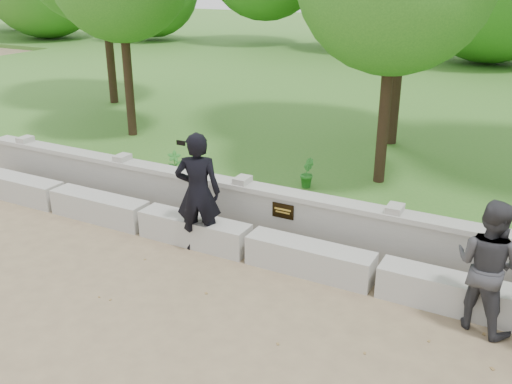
% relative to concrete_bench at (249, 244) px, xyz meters
% --- Properties ---
extents(ground, '(80.00, 80.00, 0.00)m').
position_rel_concrete_bench_xyz_m(ground, '(-0.00, -1.90, -0.22)').
color(ground, '#907C58').
rests_on(ground, ground).
extents(lawn, '(40.00, 22.00, 0.25)m').
position_rel_concrete_bench_xyz_m(lawn, '(-0.00, 12.10, -0.10)').
color(lawn, '#387124').
rests_on(lawn, ground).
extents(concrete_bench, '(11.90, 0.45, 0.45)m').
position_rel_concrete_bench_xyz_m(concrete_bench, '(0.00, 0.00, 0.00)').
color(concrete_bench, '#B1AFA7').
rests_on(concrete_bench, ground).
extents(parapet_wall, '(12.50, 0.35, 0.90)m').
position_rel_concrete_bench_xyz_m(parapet_wall, '(0.00, 0.70, 0.24)').
color(parapet_wall, '#A7A59D').
rests_on(parapet_wall, ground).
extents(man_main, '(0.82, 0.77, 1.90)m').
position_rel_concrete_bench_xyz_m(man_main, '(-0.83, -0.10, 0.73)').
color(man_main, black).
rests_on(man_main, ground).
extents(visitor_left, '(1.00, 0.90, 1.69)m').
position_rel_concrete_bench_xyz_m(visitor_left, '(3.39, -0.24, 0.62)').
color(visitor_left, '#36363A').
rests_on(visitor_left, ground).
extents(shrub_a, '(0.33, 0.31, 0.52)m').
position_rel_concrete_bench_xyz_m(shrub_a, '(-2.76, 1.94, 0.28)').
color(shrub_a, '#2D7A29').
rests_on(shrub_a, lawn).
extents(shrub_b, '(0.34, 0.37, 0.56)m').
position_rel_concrete_bench_xyz_m(shrub_b, '(-0.18, 2.61, 0.30)').
color(shrub_b, '#2D7A29').
rests_on(shrub_b, lawn).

